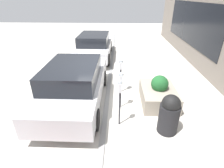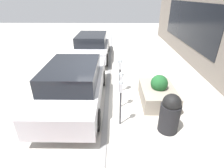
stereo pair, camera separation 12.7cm
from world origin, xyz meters
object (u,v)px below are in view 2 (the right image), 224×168
(parking_meter_middle, at_px, (120,69))
(trash_bin, at_px, (170,113))
(parking_meter_nearest, at_px, (121,94))
(parked_car_rear, at_px, (92,45))
(parked_car_middle, at_px, (74,84))
(planter_box, at_px, (158,93))
(parking_meter_second, at_px, (121,81))

(parking_meter_middle, height_order, trash_bin, parking_meter_middle)
(parking_meter_nearest, distance_m, trash_bin, 1.45)
(parking_meter_nearest, relative_size, parked_car_rear, 0.32)
(parking_meter_middle, distance_m, parked_car_middle, 1.81)
(parking_meter_nearest, height_order, parked_car_rear, parking_meter_nearest)
(parked_car_rear, bearing_deg, parked_car_middle, -179.85)
(planter_box, bearing_deg, trash_bin, 179.07)
(parked_car_rear, xyz_separation_m, trash_bin, (-6.48, -2.87, -0.17))
(parking_meter_nearest, bearing_deg, parked_car_middle, 54.29)
(trash_bin, bearing_deg, planter_box, -0.93)
(parked_car_middle, bearing_deg, trash_bin, -115.06)
(parking_meter_second, relative_size, parked_car_middle, 0.29)
(trash_bin, bearing_deg, parked_car_middle, 64.94)
(parking_meter_nearest, bearing_deg, parking_meter_middle, -1.08)
(parking_meter_nearest, xyz_separation_m, trash_bin, (-0.24, -1.35, -0.47))
(parking_meter_second, relative_size, parking_meter_middle, 0.95)
(parked_car_middle, relative_size, trash_bin, 3.83)
(planter_box, xyz_separation_m, trash_bin, (-1.49, 0.02, 0.23))
(planter_box, height_order, parked_car_rear, parked_car_rear)
(parking_meter_second, distance_m, parked_car_rear, 5.55)
(parking_meter_second, bearing_deg, planter_box, -75.76)
(parking_meter_nearest, relative_size, planter_box, 0.87)
(parking_meter_second, bearing_deg, parked_car_rear, 16.22)
(parking_meter_second, distance_m, planter_box, 1.52)
(parking_meter_middle, height_order, parked_car_rear, parked_car_rear)
(planter_box, bearing_deg, parked_car_middle, 92.70)
(parking_meter_middle, height_order, parked_car_middle, parked_car_middle)
(parking_meter_nearest, height_order, parking_meter_middle, parking_meter_nearest)
(planter_box, bearing_deg, parking_meter_second, 104.24)
(planter_box, bearing_deg, parking_meter_nearest, 132.15)
(parking_meter_nearest, relative_size, parking_meter_middle, 1.07)
(parking_meter_middle, relative_size, trash_bin, 1.17)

